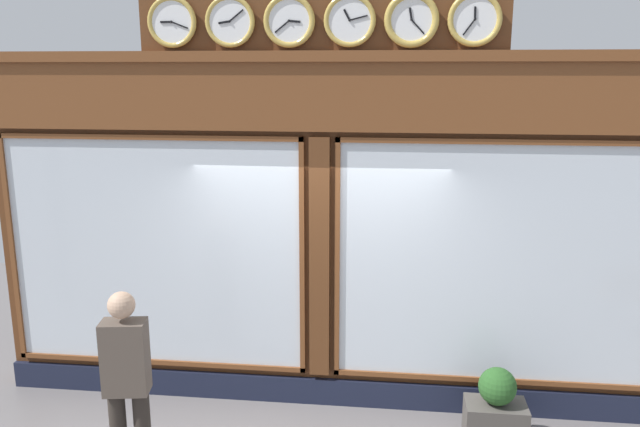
% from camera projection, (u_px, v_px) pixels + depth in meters
% --- Properties ---
extents(shop_facade, '(6.88, 0.42, 4.18)m').
position_uv_depth(shop_facade, '(321.00, 229.00, 6.37)').
color(shop_facade, '#5B3319').
rests_on(shop_facade, ground_plane).
extents(pedestrian, '(0.39, 0.27, 1.69)m').
position_uv_depth(pedestrian, '(127.00, 380.00, 5.19)').
color(pedestrian, '#312A24').
rests_on(pedestrian, ground_plane).
extents(planter_box, '(0.56, 0.36, 0.41)m').
position_uv_depth(planter_box, '(495.00, 423.00, 5.89)').
color(planter_box, '#4C4742').
rests_on(planter_box, ground_plane).
extents(planter_shrub, '(0.35, 0.35, 0.35)m').
position_uv_depth(planter_shrub, '(497.00, 386.00, 5.80)').
color(planter_shrub, '#285623').
rests_on(planter_shrub, planter_box).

